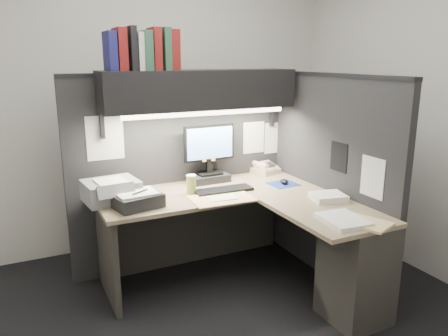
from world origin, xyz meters
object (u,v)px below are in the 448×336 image
Objects in this scene: printer at (111,191)px; notebook_stack at (137,200)px; desk at (281,244)px; keyboard at (224,190)px; overhead_shelf at (200,89)px; coffee_cup at (191,185)px; monitor at (209,160)px; telephone at (266,169)px.

printer reaches higher than notebook_stack.
keyboard reaches higher than desk.
printer is at bearing -171.91° from overhead_shelf.
notebook_stack is at bearing -164.74° from coffee_cup.
monitor is at bearing 26.70° from notebook_stack.
telephone is at bearing 18.00° from coffee_cup.
keyboard is 0.67m from telephone.
overhead_shelf is at bearing 27.44° from notebook_stack.
keyboard is (-0.01, -0.30, -0.18)m from monitor.
overhead_shelf is at bearing 108.28° from keyboard.
overhead_shelf is 11.59× the size of coffee_cup.
desk is 3.55× the size of monitor.
monitor is 1.53× the size of notebook_stack.
overhead_shelf reaches higher than desk.
printer is 1.19× the size of notebook_stack.
telephone is at bearing 6.02° from overhead_shelf.
monitor is 0.87m from printer.
notebook_stack is (0.13, -0.22, -0.03)m from printer.
overhead_shelf is 0.75m from coffee_cup.
overhead_shelf is 0.99m from telephone.
keyboard is 3.42× the size of coffee_cup.
coffee_cup is at bearing 15.26° from notebook_stack.
overhead_shelf reaches higher than monitor.
telephone reaches higher than desk.
keyboard is at bearing 114.66° from desk.
monitor is at bearing 21.43° from overhead_shelf.
notebook_stack is (-1.28, -0.39, 0.01)m from telephone.
monitor is at bearing 3.57° from printer.
desk is 3.72× the size of keyboard.
overhead_shelf is at bearing 50.08° from coffee_cup.
monitor is at bearing 104.90° from desk.
keyboard is 1.23× the size of printer.
notebook_stack is at bearing -152.56° from overhead_shelf.
keyboard is at bearing -16.75° from printer.
desk is 1.10× the size of overhead_shelf.
monitor is at bearing 89.40° from keyboard.
telephone is at bearing 66.38° from desk.
telephone is (0.57, 0.03, -0.15)m from monitor.
printer is (-0.85, -0.14, -0.12)m from monitor.
keyboard is at bearing -94.51° from monitor.
printer reaches higher than telephone.
keyboard is (0.08, -0.26, -0.76)m from overhead_shelf.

